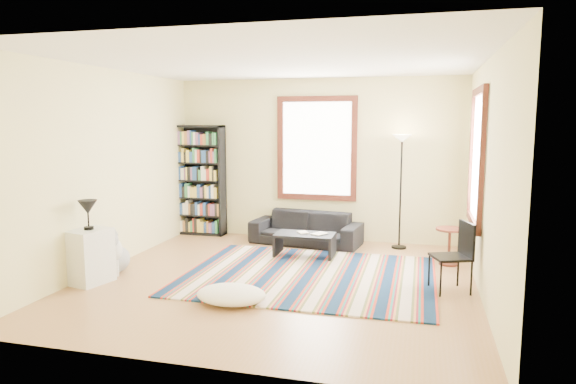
% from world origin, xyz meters
% --- Properties ---
extents(floor, '(5.00, 5.00, 0.10)m').
position_xyz_m(floor, '(0.00, 0.00, -0.05)').
color(floor, '#A07049').
rests_on(floor, ground).
extents(ceiling, '(5.00, 5.00, 0.10)m').
position_xyz_m(ceiling, '(0.00, 0.00, 2.85)').
color(ceiling, white).
rests_on(ceiling, floor).
extents(wall_back, '(5.00, 0.10, 2.80)m').
position_xyz_m(wall_back, '(0.00, 2.55, 1.40)').
color(wall_back, beige).
rests_on(wall_back, floor).
extents(wall_front, '(5.00, 0.10, 2.80)m').
position_xyz_m(wall_front, '(0.00, -2.55, 1.40)').
color(wall_front, beige).
rests_on(wall_front, floor).
extents(wall_left, '(0.10, 5.00, 2.80)m').
position_xyz_m(wall_left, '(-2.55, 0.00, 1.40)').
color(wall_left, beige).
rests_on(wall_left, floor).
extents(wall_right, '(0.10, 5.00, 2.80)m').
position_xyz_m(wall_right, '(2.55, 0.00, 1.40)').
color(wall_right, beige).
rests_on(wall_right, floor).
extents(window_back, '(1.20, 0.06, 1.60)m').
position_xyz_m(window_back, '(0.00, 2.47, 1.60)').
color(window_back, white).
rests_on(window_back, wall_back).
extents(window_right, '(0.06, 1.20, 1.60)m').
position_xyz_m(window_right, '(2.47, 0.80, 1.60)').
color(window_right, white).
rests_on(window_right, wall_right).
extents(rug, '(3.31, 2.64, 0.02)m').
position_xyz_m(rug, '(0.35, 0.26, 0.01)').
color(rug, '#0C2240').
rests_on(rug, floor).
extents(sofa, '(1.93, 0.96, 0.54)m').
position_xyz_m(sofa, '(-0.09, 2.05, 0.27)').
color(sofa, black).
rests_on(sofa, floor).
extents(bookshelf, '(0.90, 0.30, 2.00)m').
position_xyz_m(bookshelf, '(-2.13, 2.32, 1.00)').
color(bookshelf, black).
rests_on(bookshelf, floor).
extents(coffee_table, '(1.02, 0.82, 0.36)m').
position_xyz_m(coffee_table, '(0.08, 1.24, 0.18)').
color(coffee_table, black).
rests_on(coffee_table, floor).
extents(book_a, '(0.24, 0.22, 0.02)m').
position_xyz_m(book_a, '(-0.02, 1.24, 0.37)').
color(book_a, beige).
rests_on(book_a, coffee_table).
extents(book_b, '(0.26, 0.29, 0.02)m').
position_xyz_m(book_b, '(0.23, 1.29, 0.37)').
color(book_b, beige).
rests_on(book_b, coffee_table).
extents(floor_cushion, '(0.90, 0.73, 0.20)m').
position_xyz_m(floor_cushion, '(-0.29, -0.98, 0.10)').
color(floor_cushion, white).
rests_on(floor_cushion, floor).
extents(floor_lamp, '(0.32, 0.32, 1.86)m').
position_xyz_m(floor_lamp, '(1.46, 2.15, 0.93)').
color(floor_lamp, black).
rests_on(floor_lamp, floor).
extents(side_table, '(0.45, 0.45, 0.54)m').
position_xyz_m(side_table, '(2.20, 1.32, 0.27)').
color(side_table, '#4F1C13').
rests_on(side_table, floor).
extents(folding_chair, '(0.54, 0.52, 0.86)m').
position_xyz_m(folding_chair, '(2.15, 0.09, 0.43)').
color(folding_chair, black).
rests_on(folding_chair, floor).
extents(white_cabinet, '(0.48, 0.57, 0.70)m').
position_xyz_m(white_cabinet, '(-2.30, -0.73, 0.35)').
color(white_cabinet, silver).
rests_on(white_cabinet, floor).
extents(table_lamp, '(0.31, 0.31, 0.38)m').
position_xyz_m(table_lamp, '(-2.30, -0.73, 0.89)').
color(table_lamp, black).
rests_on(table_lamp, white_cabinet).
extents(dog, '(0.62, 0.73, 0.62)m').
position_xyz_m(dog, '(-2.27, -0.25, 0.31)').
color(dog, '#B8B8B8').
rests_on(dog, floor).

